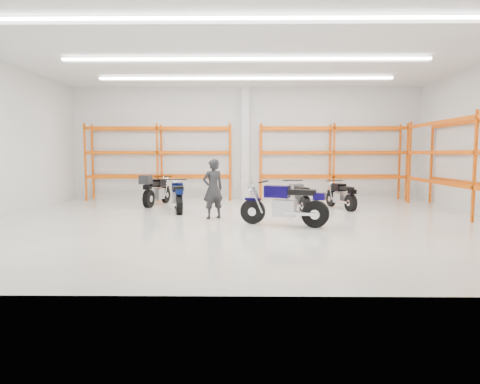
{
  "coord_description": "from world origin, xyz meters",
  "views": [
    {
      "loc": [
        -0.02,
        -11.41,
        1.86
      ],
      "look_at": [
        -0.16,
        0.5,
        0.77
      ],
      "focal_mm": 32.0,
      "sensor_mm": 36.0,
      "label": 1
    }
  ],
  "objects_px": {
    "structural_column": "(245,143)",
    "motorcycle_main": "(288,205)",
    "motorcycle_back_a": "(155,191)",
    "standing_man": "(213,189)",
    "motorcycle_back_b": "(178,197)",
    "motorcycle_back_d": "(342,196)",
    "motorcycle_back_c": "(298,198)"
  },
  "relations": [
    {
      "from": "motorcycle_back_b",
      "to": "structural_column",
      "type": "bearing_deg",
      "value": 60.77
    },
    {
      "from": "motorcycle_main",
      "to": "standing_man",
      "type": "relative_size",
      "value": 1.32
    },
    {
      "from": "motorcycle_back_b",
      "to": "motorcycle_back_c",
      "type": "relative_size",
      "value": 1.01
    },
    {
      "from": "motorcycle_back_d",
      "to": "motorcycle_back_a",
      "type": "bearing_deg",
      "value": 172.48
    },
    {
      "from": "motorcycle_back_a",
      "to": "motorcycle_back_b",
      "type": "relative_size",
      "value": 1.06
    },
    {
      "from": "motorcycle_back_a",
      "to": "motorcycle_back_c",
      "type": "relative_size",
      "value": 1.08
    },
    {
      "from": "standing_man",
      "to": "motorcycle_main",
      "type": "bearing_deg",
      "value": 120.43
    },
    {
      "from": "motorcycle_back_d",
      "to": "structural_column",
      "type": "bearing_deg",
      "value": 135.36
    },
    {
      "from": "motorcycle_back_d",
      "to": "standing_man",
      "type": "bearing_deg",
      "value": -153.29
    },
    {
      "from": "motorcycle_back_a",
      "to": "standing_man",
      "type": "xyz_separation_m",
      "value": [
        2.26,
        -2.9,
        0.31
      ]
    },
    {
      "from": "motorcycle_back_b",
      "to": "motorcycle_main",
      "type": "bearing_deg",
      "value": -38.86
    },
    {
      "from": "motorcycle_back_d",
      "to": "structural_column",
      "type": "height_order",
      "value": "structural_column"
    },
    {
      "from": "motorcycle_back_c",
      "to": "structural_column",
      "type": "relative_size",
      "value": 0.45
    },
    {
      "from": "standing_man",
      "to": "motorcycle_back_b",
      "type": "bearing_deg",
      "value": -76.81
    },
    {
      "from": "structural_column",
      "to": "motorcycle_main",
      "type": "bearing_deg",
      "value": -80.54
    },
    {
      "from": "motorcycle_back_a",
      "to": "structural_column",
      "type": "height_order",
      "value": "structural_column"
    },
    {
      "from": "motorcycle_main",
      "to": "structural_column",
      "type": "bearing_deg",
      "value": 99.46
    },
    {
      "from": "motorcycle_back_c",
      "to": "standing_man",
      "type": "xyz_separation_m",
      "value": [
        -2.56,
        -1.15,
        0.38
      ]
    },
    {
      "from": "motorcycle_main",
      "to": "motorcycle_back_d",
      "type": "distance_m",
      "value": 3.9
    },
    {
      "from": "motorcycle_back_d",
      "to": "structural_column",
      "type": "relative_size",
      "value": 0.41
    },
    {
      "from": "motorcycle_back_a",
      "to": "standing_man",
      "type": "height_order",
      "value": "standing_man"
    },
    {
      "from": "motorcycle_main",
      "to": "structural_column",
      "type": "relative_size",
      "value": 0.5
    },
    {
      "from": "motorcycle_main",
      "to": "motorcycle_back_c",
      "type": "xyz_separation_m",
      "value": [
        0.56,
        2.35,
        -0.06
      ]
    },
    {
      "from": "motorcycle_back_a",
      "to": "standing_man",
      "type": "bearing_deg",
      "value": -52.14
    },
    {
      "from": "motorcycle_back_b",
      "to": "structural_column",
      "type": "height_order",
      "value": "structural_column"
    },
    {
      "from": "motorcycle_back_d",
      "to": "standing_man",
      "type": "relative_size",
      "value": 1.09
    },
    {
      "from": "motorcycle_back_c",
      "to": "standing_man",
      "type": "distance_m",
      "value": 2.83
    },
    {
      "from": "motorcycle_back_c",
      "to": "motorcycle_back_d",
      "type": "bearing_deg",
      "value": 30.66
    },
    {
      "from": "motorcycle_back_b",
      "to": "motorcycle_back_a",
      "type": "bearing_deg",
      "value": 124.21
    },
    {
      "from": "motorcycle_back_a",
      "to": "structural_column",
      "type": "bearing_deg",
      "value": 35.92
    },
    {
      "from": "motorcycle_main",
      "to": "structural_column",
      "type": "distance_m",
      "value": 6.73
    },
    {
      "from": "motorcycle_main",
      "to": "motorcycle_back_b",
      "type": "relative_size",
      "value": 1.1
    }
  ]
}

